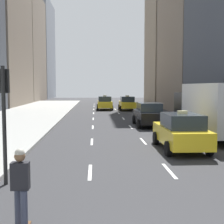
{
  "coord_description": "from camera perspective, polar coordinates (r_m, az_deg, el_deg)",
  "views": [
    {
      "loc": [
        -0.01,
        -2.7,
        2.99
      ],
      "look_at": [
        0.8,
        12.19,
        1.76
      ],
      "focal_mm": 50.0,
      "sensor_mm": 36.0,
      "label": 1
    }
  ],
  "objects": [
    {
      "name": "traffic_light_pole",
      "position": [
        9.97,
        -19.05,
        1.12
      ],
      "size": [
        0.24,
        0.42,
        3.6
      ],
      "color": "black",
      "rests_on": "ground"
    },
    {
      "name": "sedan_black_near",
      "position": [
        23.64,
        6.69,
        -0.39
      ],
      "size": [
        2.02,
        4.74,
        1.78
      ],
      "color": "black",
      "rests_on": "ground"
    },
    {
      "name": "skateboarder",
      "position": [
        6.75,
        -16.39,
        -12.94
      ],
      "size": [
        0.36,
        0.8,
        1.75
      ],
      "color": "brown",
      "rests_on": "ground"
    },
    {
      "name": "lane_markings",
      "position": [
        26.0,
        2.69,
        -1.89
      ],
      "size": [
        5.72,
        56.0,
        0.01
      ],
      "color": "white",
      "rests_on": "ground"
    },
    {
      "name": "taxi_lead",
      "position": [
        39.25,
        2.78,
        1.62
      ],
      "size": [
        2.02,
        4.4,
        1.87
      ],
      "color": "yellow",
      "rests_on": "ground"
    },
    {
      "name": "box_truck",
      "position": [
        19.33,
        17.54,
        0.69
      ],
      "size": [
        2.58,
        8.4,
        3.15
      ],
      "color": "#262628",
      "rests_on": "ground"
    },
    {
      "name": "taxi_second",
      "position": [
        14.99,
        12.47,
        -3.49
      ],
      "size": [
        2.02,
        4.4,
        1.87
      ],
      "color": "yellow",
      "rests_on": "ground"
    },
    {
      "name": "taxi_third",
      "position": [
        39.94,
        -1.35,
        1.68
      ],
      "size": [
        2.02,
        4.4,
        1.87
      ],
      "color": "yellow",
      "rests_on": "ground"
    },
    {
      "name": "sidewalk_left",
      "position": [
        30.65,
        -16.26,
        -0.94
      ],
      "size": [
        8.0,
        66.0,
        0.15
      ],
      "primitive_type": "cube",
      "color": "#9E9E99",
      "rests_on": "ground"
    }
  ]
}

